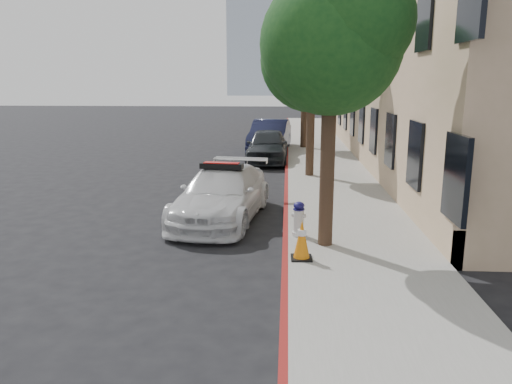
{
  "coord_description": "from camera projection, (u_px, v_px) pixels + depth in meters",
  "views": [
    {
      "loc": [
        2.07,
        -12.17,
        3.54
      ],
      "look_at": [
        1.36,
        -0.82,
        1.0
      ],
      "focal_mm": 35.0,
      "sensor_mm": 36.0,
      "label": 1
    }
  ],
  "objects": [
    {
      "name": "ground",
      "position": [
        205.0,
        222.0,
        12.76
      ],
      "size": [
        120.0,
        120.0,
        0.0
      ],
      "primitive_type": "plane",
      "color": "black",
      "rests_on": "ground"
    },
    {
      "name": "curb_strip",
      "position": [
        287.0,
        160.0,
        22.35
      ],
      "size": [
        0.12,
        50.0,
        0.15
      ],
      "primitive_type": "cube",
      "color": "maroon",
      "rests_on": "ground"
    },
    {
      "name": "sidewalk",
      "position": [
        321.0,
        160.0,
        22.26
      ],
      "size": [
        3.2,
        50.0,
        0.15
      ],
      "primitive_type": "cube",
      "color": "gray",
      "rests_on": "ground"
    },
    {
      "name": "tower_right",
      "position": [
        314.0,
        13.0,
        138.92
      ],
      "size": [
        14.0,
        14.0,
        44.0
      ],
      "primitive_type": "cube",
      "color": "#9EA8B7",
      "rests_on": "ground"
    },
    {
      "name": "fire_hydrant",
      "position": [
        299.0,
        219.0,
        11.09
      ],
      "size": [
        0.33,
        0.3,
        0.78
      ],
      "rotation": [
        0.0,
        0.0,
        -0.43
      ],
      "color": "silver",
      "rests_on": "sidewalk"
    },
    {
      "name": "tree_mid",
      "position": [
        313.0,
        63.0,
        17.5
      ],
      "size": [
        2.77,
        2.64,
        5.43
      ],
      "color": "black",
      "rests_on": "sidewalk"
    },
    {
      "name": "tree_near",
      "position": [
        333.0,
        42.0,
        9.68
      ],
      "size": [
        2.92,
        2.82,
        5.62
      ],
      "color": "black",
      "rests_on": "sidewalk"
    },
    {
      "name": "parked_car_far",
      "position": [
        270.0,
        136.0,
        25.17
      ],
      "size": [
        2.15,
        5.09,
        1.63
      ],
      "primitive_type": "imported",
      "rotation": [
        0.0,
        0.0,
        -0.09
      ],
      "color": "#141733",
      "rests_on": "ground"
    },
    {
      "name": "traffic_cone",
      "position": [
        302.0,
        240.0,
        9.64
      ],
      "size": [
        0.42,
        0.42,
        0.78
      ],
      "rotation": [
        0.0,
        0.0,
        0.03
      ],
      "color": "black",
      "rests_on": "sidewalk"
    },
    {
      "name": "parked_car_mid",
      "position": [
        268.0,
        146.0,
        22.04
      ],
      "size": [
        1.8,
        4.37,
        1.48
      ],
      "primitive_type": "imported",
      "rotation": [
        0.0,
        0.0,
        -0.01
      ],
      "color": "#212529",
      "rests_on": "ground"
    },
    {
      "name": "police_car",
      "position": [
        222.0,
        194.0,
        12.88
      ],
      "size": [
        2.5,
        4.9,
        1.51
      ],
      "rotation": [
        0.0,
        0.0,
        -0.13
      ],
      "color": "silver",
      "rests_on": "ground"
    },
    {
      "name": "tree_far",
      "position": [
        305.0,
        64.0,
        25.25
      ],
      "size": [
        3.1,
        3.0,
        5.81
      ],
      "color": "black",
      "rests_on": "sidewalk"
    },
    {
      "name": "building",
      "position": [
        427.0,
        52.0,
        25.71
      ],
      "size": [
        8.0,
        36.0,
        10.0
      ],
      "primitive_type": "cube",
      "color": "tan",
      "rests_on": "ground"
    }
  ]
}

